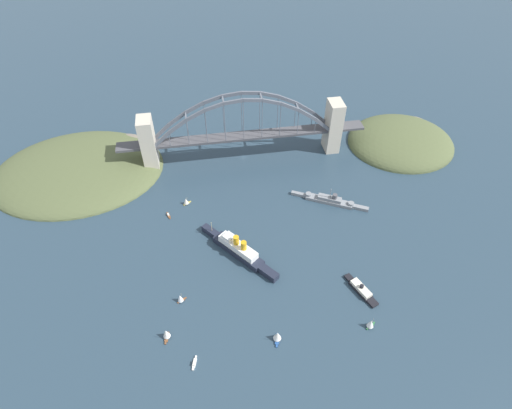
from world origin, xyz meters
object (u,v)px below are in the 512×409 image
(ocean_liner, at_px, (238,249))
(small_boat_1, at_px, (277,336))
(small_boat_3, at_px, (186,201))
(small_boat_6, at_px, (168,215))
(naval_cruiser, at_px, (330,200))
(harbor_arch_bridge, at_px, (243,134))
(small_boat_0, at_px, (194,363))
(small_boat_2, at_px, (166,334))
(harbor_ferry_steamer, at_px, (361,290))
(small_boat_4, at_px, (371,324))
(small_boat_5, at_px, (180,298))
(seaplane_taxiing_near_bridge, at_px, (228,139))

(ocean_liner, xyz_separation_m, small_boat_1, (-16.33, 79.15, -0.89))
(small_boat_3, bearing_deg, small_boat_6, 37.41)
(naval_cruiser, relative_size, small_boat_1, 6.43)
(harbor_arch_bridge, bearing_deg, small_boat_6, 43.42)
(small_boat_0, bearing_deg, harbor_arch_bridge, -106.36)
(small_boat_2, height_order, small_boat_6, small_boat_2)
(harbor_ferry_steamer, bearing_deg, small_boat_0, 16.09)
(small_boat_6, bearing_deg, small_boat_4, 136.15)
(small_boat_3, height_order, small_boat_5, small_boat_5)
(naval_cruiser, distance_m, small_boat_5, 162.92)
(small_boat_5, bearing_deg, small_boat_2, 69.51)
(harbor_ferry_steamer, bearing_deg, harbor_arch_bridge, -70.04)
(small_boat_3, xyz_separation_m, small_boat_5, (8.54, 103.48, 0.54))
(ocean_liner, bearing_deg, harbor_ferry_steamer, 149.62)
(harbor_arch_bridge, bearing_deg, ocean_liner, 80.18)
(harbor_arch_bridge, relative_size, small_boat_6, 28.94)
(harbor_ferry_steamer, relative_size, small_boat_2, 3.24)
(small_boat_0, xyz_separation_m, small_boat_3, (-1.32, -153.17, 2.75))
(small_boat_1, height_order, small_boat_2, small_boat_2)
(harbor_arch_bridge, bearing_deg, small_boat_3, 44.86)
(small_boat_1, xyz_separation_m, small_boat_3, (56.00, -144.82, -0.97))
(small_boat_3, distance_m, small_boat_6, 20.99)
(ocean_liner, height_order, harbor_ferry_steamer, ocean_liner)
(small_boat_5, bearing_deg, ocean_liner, -141.89)
(small_boat_2, distance_m, small_boat_6, 118.54)
(harbor_arch_bridge, height_order, small_boat_6, harbor_arch_bridge)
(harbor_arch_bridge, bearing_deg, naval_cruiser, 130.71)
(small_boat_0, distance_m, small_boat_4, 123.98)
(harbor_ferry_steamer, xyz_separation_m, small_boat_5, (134.75, -12.91, 2.05))
(small_boat_4, height_order, small_boat_5, small_boat_4)
(harbor_ferry_steamer, xyz_separation_m, small_boat_2, (145.06, 14.69, 2.60))
(small_boat_0, height_order, small_boat_2, small_boat_2)
(small_boat_4, bearing_deg, seaplane_taxiing_near_bridge, -72.93)
(small_boat_5, distance_m, small_boat_6, 91.27)
(harbor_ferry_steamer, bearing_deg, small_boat_5, -5.47)
(harbor_ferry_steamer, xyz_separation_m, small_boat_3, (126.20, -116.39, 1.51))
(harbor_arch_bridge, xyz_separation_m, seaplane_taxiing_near_bridge, (12.66, -31.64, -26.76))
(seaplane_taxiing_near_bridge, height_order, small_boat_0, seaplane_taxiing_near_bridge)
(small_boat_1, relative_size, small_boat_6, 1.19)
(small_boat_0, bearing_deg, harbor_ferry_steamer, -163.91)
(small_boat_3, bearing_deg, harbor_arch_bridge, -135.14)
(harbor_ferry_steamer, relative_size, small_boat_5, 3.63)
(small_boat_6, bearing_deg, naval_cruiser, 177.59)
(small_boat_3, relative_size, small_boat_6, 0.91)
(harbor_arch_bridge, bearing_deg, seaplane_taxiing_near_bridge, -68.20)
(seaplane_taxiing_near_bridge, relative_size, small_boat_4, 1.08)
(small_boat_2, distance_m, small_boat_3, 132.43)
(small_boat_6, bearing_deg, harbor_ferry_steamer, 143.98)
(ocean_liner, distance_m, small_boat_4, 115.37)
(harbor_arch_bridge, distance_m, naval_cruiser, 109.00)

